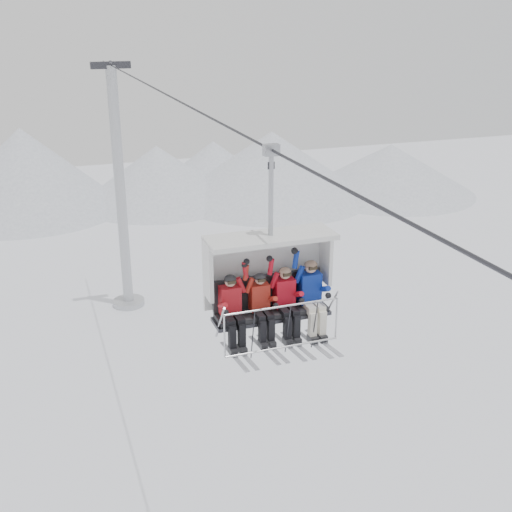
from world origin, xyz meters
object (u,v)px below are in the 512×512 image
object	(u,v)px
chairlift_carrier	(268,273)
skier_far_right	(311,294)
skier_center_right	(286,300)
lift_tower_right	(122,208)
skier_center_left	(261,305)
skier_far_left	(232,308)

from	to	relation	value
chairlift_carrier	skier_far_right	size ratio (longest dim) A/B	2.27
chairlift_carrier	skier_center_right	xyz separation A→B (m)	(0.29, -0.31, -0.51)
skier_far_right	skier_center_right	bearing A→B (deg)	-179.11
skier_far_right	lift_tower_right	bearing A→B (deg)	92.13
chairlift_carrier	skier_center_left	bearing A→B (deg)	-129.08
skier_center_left	skier_center_right	xyz separation A→B (m)	(0.55, 0.01, 0.02)
lift_tower_right	skier_center_left	world-z (taller)	lift_tower_right
skier_center_left	skier_far_left	bearing A→B (deg)	179.38
skier_center_left	lift_tower_right	bearing A→B (deg)	89.36
lift_tower_right	skier_center_right	xyz separation A→B (m)	(0.29, -23.05, 4.43)
skier_far_left	skier_center_right	world-z (taller)	skier_center_right
lift_tower_right	skier_far_left	bearing A→B (deg)	-92.19
skier_center_left	chairlift_carrier	bearing A→B (deg)	50.92
chairlift_carrier	skier_far_left	size ratio (longest dim) A/B	2.36
skier_center_left	skier_far_right	size ratio (longest dim) A/B	0.96
skier_center_left	skier_center_right	bearing A→B (deg)	0.73
skier_center_right	chairlift_carrier	bearing A→B (deg)	132.53
skier_far_left	skier_center_right	size ratio (longest dim) A/B	1.00
lift_tower_right	skier_center_left	xyz separation A→B (m)	(-0.26, -23.05, 4.41)
skier_far_left	skier_center_right	distance (m)	1.17
skier_far_right	skier_center_left	bearing A→B (deg)	-179.19
skier_far_left	skier_center_left	distance (m)	0.62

